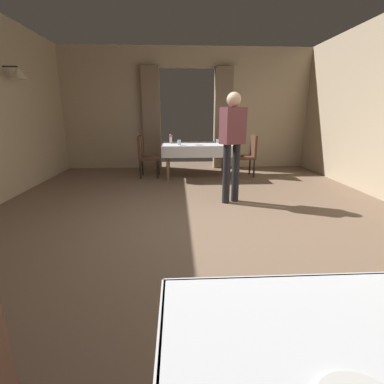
{
  "coord_description": "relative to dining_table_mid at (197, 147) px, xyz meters",
  "views": [
    {
      "loc": [
        -0.29,
        -3.39,
        1.41
      ],
      "look_at": [
        -0.07,
        0.61,
        0.29
      ],
      "focal_mm": 26.36,
      "sensor_mm": 36.0,
      "label": 1
    }
  ],
  "objects": [
    {
      "name": "wall_back",
      "position": [
        -0.17,
        1.17,
        0.84
      ],
      "size": [
        6.4,
        0.27,
        3.0
      ],
      "color": "tan",
      "rests_on": "ground"
    },
    {
      "name": "chair_mid_left",
      "position": [
        -1.17,
        -0.02,
        -0.16
      ],
      "size": [
        0.44,
        0.44,
        0.93
      ],
      "color": "black",
      "rests_on": "ground"
    },
    {
      "name": "chair_mid_right",
      "position": [
        1.17,
        -0.04,
        -0.16
      ],
      "size": [
        0.44,
        0.44,
        0.93
      ],
      "color": "black",
      "rests_on": "ground"
    },
    {
      "name": "flower_vase_mid",
      "position": [
        -0.59,
        0.06,
        0.19
      ],
      "size": [
        0.07,
        0.07,
        0.21
      ],
      "color": "silver",
      "rests_on": "dining_table_mid"
    },
    {
      "name": "glass_mid_d",
      "position": [
        -0.41,
        -0.31,
        0.14
      ],
      "size": [
        0.07,
        0.07,
        0.11
      ],
      "primitive_type": "cylinder",
      "color": "silver",
      "rests_on": "dining_table_mid"
    },
    {
      "name": "person_waiter_by_doorway",
      "position": [
        0.4,
        -2.0,
        0.35
      ],
      "size": [
        0.42,
        0.35,
        1.72
      ],
      "color": "black",
      "rests_on": "ground"
    },
    {
      "name": "dining_table_mid",
      "position": [
        0.0,
        0.0,
        0.0
      ],
      "size": [
        1.57,
        1.07,
        0.75
      ],
      "color": "#7A604C",
      "rests_on": "ground"
    },
    {
      "name": "plate_mid_c",
      "position": [
        0.01,
        -0.32,
        0.09
      ],
      "size": [
        0.19,
        0.19,
        0.01
      ],
      "primitive_type": "cylinder",
      "color": "white",
      "rests_on": "dining_table_mid"
    },
    {
      "name": "glass_mid_b",
      "position": [
        0.49,
        0.18,
        0.12
      ],
      "size": [
        0.08,
        0.08,
        0.08
      ],
      "primitive_type": "cylinder",
      "color": "silver",
      "rests_on": "dining_table_mid"
    },
    {
      "name": "ground",
      "position": [
        -0.17,
        -3.01,
        -0.67
      ],
      "size": [
        10.08,
        10.08,
        0.0
      ],
      "primitive_type": "plane",
      "color": "#7A604C"
    }
  ]
}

